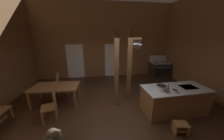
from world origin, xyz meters
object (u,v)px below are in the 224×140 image
at_px(step_stool, 181,127).
at_px(kitchen_island, 174,100).
at_px(backpack, 53,140).
at_px(ladderback_chair_near_window, 62,84).
at_px(stockpot_on_counter, 161,88).
at_px(bottle_tall_on_counter, 168,89).
at_px(dining_table, 56,88).
at_px(stove_range, 159,69).
at_px(ladderback_chair_by_post, 51,106).
at_px(mixing_bowl_on_counter, 175,91).

bearing_deg(step_stool, kitchen_island, 66.00).
xyz_separation_m(step_stool, backpack, (-3.26, -0.03, 0.14)).
bearing_deg(ladderback_chair_near_window, step_stool, -37.76).
bearing_deg(stockpot_on_counter, ladderback_chair_near_window, 149.84).
distance_m(step_stool, bottle_tall_on_counter, 1.05).
distance_m(dining_table, bottle_tall_on_counter, 3.96).
height_order(stove_range, bottle_tall_on_counter, stove_range).
bearing_deg(dining_table, step_stool, -28.93).
xyz_separation_m(stove_range, backpack, (-5.10, -4.36, -0.17)).
xyz_separation_m(ladderback_chair_by_post, mixing_bowl_on_counter, (3.85, -0.51, 0.48)).
bearing_deg(backpack, ladderback_chair_near_window, 99.65).
bearing_deg(ladderback_chair_near_window, stove_range, 14.27).
bearing_deg(bottle_tall_on_counter, mixing_bowl_on_counter, 2.24).
bearing_deg(stove_range, dining_table, -158.02).
height_order(ladderback_chair_near_window, stockpot_on_counter, stockpot_on_counter).
bearing_deg(backpack, mixing_bowl_on_counter, 11.05).
bearing_deg(kitchen_island, stove_range, 67.40).
bearing_deg(stockpot_on_counter, backpack, -164.30).
bearing_deg(ladderback_chair_by_post, step_stool, -17.45).
distance_m(kitchen_island, stove_range, 3.72).
xyz_separation_m(stove_range, ladderback_chair_by_post, (-5.51, -3.18, -0.03)).
relative_size(kitchen_island, step_stool, 5.28).
height_order(kitchen_island, backpack, kitchen_island).
height_order(backpack, stockpot_on_counter, stockpot_on_counter).
distance_m(stockpot_on_counter, mixing_bowl_on_counter, 0.41).
height_order(ladderback_chair_near_window, bottle_tall_on_counter, bottle_tall_on_counter).
distance_m(stove_range, mixing_bowl_on_counter, 4.07).
height_order(dining_table, bottle_tall_on_counter, bottle_tall_on_counter).
height_order(kitchen_island, stockpot_on_counter, stockpot_on_counter).
relative_size(backpack, bottle_tall_on_counter, 2.08).
relative_size(stove_range, stockpot_on_counter, 3.61).
distance_m(kitchen_island, stockpot_on_counter, 0.80).
height_order(stove_range, stockpot_on_counter, stove_range).
xyz_separation_m(kitchen_island, ladderback_chair_by_post, (-4.08, 0.25, 0.00)).
xyz_separation_m(ladderback_chair_by_post, backpack, (0.41, -1.18, -0.14)).
bearing_deg(dining_table, bottle_tall_on_counter, -21.49).
bearing_deg(mixing_bowl_on_counter, dining_table, 159.98).
bearing_deg(step_stool, mixing_bowl_on_counter, 75.06).
xyz_separation_m(mixing_bowl_on_counter, bottle_tall_on_counter, (-0.27, -0.01, 0.08)).
bearing_deg(backpack, bottle_tall_on_counter, 11.78).
bearing_deg(ladderback_chair_by_post, kitchen_island, -3.47).
distance_m(stove_range, ladderback_chair_near_window, 5.78).
bearing_deg(stockpot_on_counter, ladderback_chair_by_post, 174.82).
bearing_deg(ladderback_chair_near_window, ladderback_chair_by_post, -87.02).
bearing_deg(step_stool, dining_table, 151.07).
distance_m(ladderback_chair_by_post, backpack, 1.26).
bearing_deg(bottle_tall_on_counter, ladderback_chair_by_post, 171.75).
xyz_separation_m(dining_table, backpack, (0.50, -2.11, -0.34)).
relative_size(ladderback_chair_near_window, stockpot_on_counter, 2.60).
relative_size(kitchen_island, bottle_tall_on_counter, 7.65).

